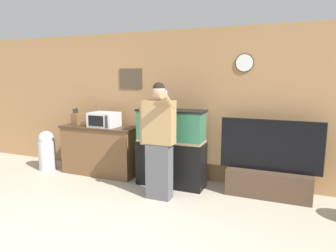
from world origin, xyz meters
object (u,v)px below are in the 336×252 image
object	(u,v)px
knife_block	(76,119)
person_standing	(158,139)
aquarium_on_stand	(171,148)
counter_island	(101,150)
tv_on_stand	(268,174)
microwave	(104,120)
trash_bin	(47,150)

from	to	relation	value
knife_block	person_standing	size ratio (longest dim) A/B	0.19
aquarium_on_stand	counter_island	bearing A→B (deg)	176.25
counter_island	tv_on_stand	xyz separation A→B (m)	(2.99, 0.03, -0.11)
microwave	tv_on_stand	xyz separation A→B (m)	(2.87, 0.07, -0.69)
counter_island	aquarium_on_stand	xyz separation A→B (m)	(1.45, -0.09, 0.19)
microwave	aquarium_on_stand	world-z (taller)	aquarium_on_stand
knife_block	tv_on_stand	distance (m)	3.57
knife_block	trash_bin	xyz separation A→B (m)	(-0.60, -0.17, -0.62)
microwave	knife_block	distance (m)	0.64
aquarium_on_stand	trash_bin	size ratio (longest dim) A/B	1.67
microwave	person_standing	world-z (taller)	person_standing
tv_on_stand	person_standing	size ratio (longest dim) A/B	0.86
knife_block	tv_on_stand	size ratio (longest dim) A/B	0.22
trash_bin	aquarium_on_stand	bearing A→B (deg)	2.58
microwave	tv_on_stand	bearing A→B (deg)	1.39
knife_block	aquarium_on_stand	world-z (taller)	aquarium_on_stand
counter_island	tv_on_stand	distance (m)	2.99
person_standing	tv_on_stand	bearing A→B (deg)	24.53
counter_island	aquarium_on_stand	world-z (taller)	aquarium_on_stand
aquarium_on_stand	tv_on_stand	bearing A→B (deg)	4.53
tv_on_stand	knife_block	bearing A→B (deg)	-178.81
counter_island	aquarium_on_stand	size ratio (longest dim) A/B	1.14
counter_island	microwave	xyz separation A→B (m)	(0.12, -0.04, 0.58)
microwave	trash_bin	size ratio (longest dim) A/B	0.65
microwave	aquarium_on_stand	size ratio (longest dim) A/B	0.39
counter_island	person_standing	bearing A→B (deg)	-24.21
trash_bin	tv_on_stand	bearing A→B (deg)	3.32
aquarium_on_stand	trash_bin	xyz separation A→B (m)	(-2.57, -0.12, -0.25)
counter_island	knife_block	size ratio (longest dim) A/B	4.52
microwave	person_standing	bearing A→B (deg)	-24.60
person_standing	trash_bin	xyz separation A→B (m)	(-2.60, 0.45, -0.51)
aquarium_on_stand	microwave	bearing A→B (deg)	177.74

